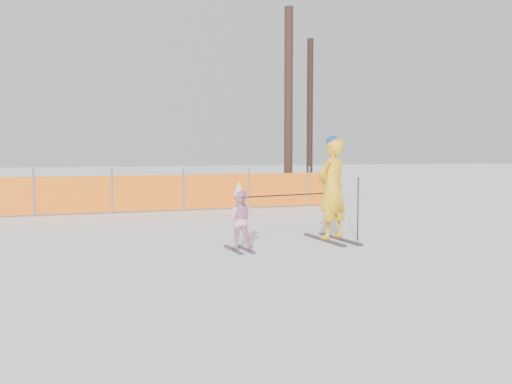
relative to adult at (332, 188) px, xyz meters
The scene contains 6 objects.
ground 2.19m from the adult, 151.71° to the right, with size 120.00×120.00×0.00m, color white.
adult is the anchor object (origin of this frame).
child 2.12m from the adult, 168.13° to the right, with size 0.59×0.88×1.19m.
ski_poles 0.52m from the adult, 154.07° to the right, with size 2.37×0.40×1.21m.
safety_fence 7.54m from the adult, 122.43° to the left, with size 14.82×0.06×1.25m.
tree_trunks 9.84m from the adult, 69.58° to the left, with size 1.54×1.18×6.69m.
Camera 1 is at (-3.46, -8.72, 1.69)m, focal length 40.00 mm.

